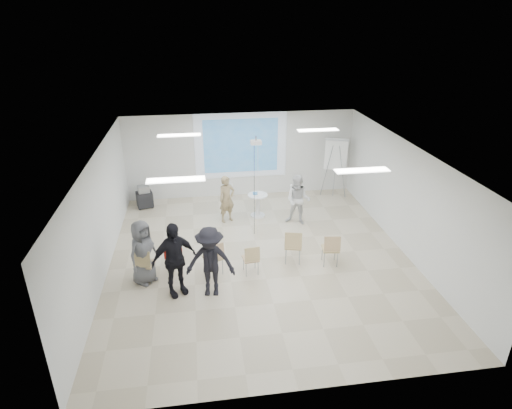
{
  "coord_description": "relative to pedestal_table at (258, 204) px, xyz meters",
  "views": [
    {
      "loc": [
        -1.55,
        -9.86,
        6.13
      ],
      "look_at": [
        0.0,
        0.8,
        1.25
      ],
      "focal_mm": 30.0,
      "sensor_mm": 36.0,
      "label": 1
    }
  ],
  "objects": [
    {
      "name": "floor",
      "position": [
        -0.32,
        -2.62,
        -0.49
      ],
      "size": [
        8.0,
        9.0,
        0.1
      ],
      "primitive_type": "cube",
      "color": "beige",
      "rests_on": "ground"
    },
    {
      "name": "chair_right_far",
      "position": [
        1.45,
        -3.21,
        0.1
      ],
      "size": [
        0.48,
        0.51,
        0.91
      ],
      "rotation": [
        0.0,
        0.0,
        -0.13
      ],
      "color": "tan",
      "rests_on": "floor"
    },
    {
      "name": "chair_left_mid",
      "position": [
        -2.59,
        -2.94,
        0.06
      ],
      "size": [
        0.4,
        0.43,
        0.84
      ],
      "rotation": [
        0.0,
        0.0,
        -0.01
      ],
      "color": "tan",
      "rests_on": "floor"
    },
    {
      "name": "player_right",
      "position": [
        1.17,
        -0.68,
        0.44
      ],
      "size": [
        1.06,
        0.98,
        1.77
      ],
      "primitive_type": "imported",
      "rotation": [
        0.0,
        0.0,
        -0.45
      ],
      "color": "white",
      "rests_on": "floor"
    },
    {
      "name": "fluor_panel_se",
      "position": [
        1.68,
        -4.12,
        2.53
      ],
      "size": [
        1.2,
        0.3,
        0.02
      ],
      "primitive_type": "cube",
      "color": "white",
      "rests_on": "ceiling"
    },
    {
      "name": "laptop",
      "position": [
        -1.61,
        -3.13,
        0.06
      ],
      "size": [
        0.41,
        0.36,
        0.03
      ],
      "primitive_type": "imported",
      "rotation": [
        0.0,
        0.0,
        3.56
      ],
      "color": "black",
      "rests_on": "chair_left_inner"
    },
    {
      "name": "ceiling",
      "position": [
        -0.32,
        -2.62,
        2.61
      ],
      "size": [
        8.0,
        9.0,
        0.1
      ],
      "primitive_type": "cube",
      "color": "white",
      "rests_on": "wall_back"
    },
    {
      "name": "chair_center",
      "position": [
        -0.66,
        -3.33,
        0.05
      ],
      "size": [
        0.43,
        0.45,
        0.83
      ],
      "rotation": [
        0.0,
        0.0,
        0.1
      ],
      "color": "tan",
      "rests_on": "floor"
    },
    {
      "name": "av_cart",
      "position": [
        -3.71,
        1.24,
        -0.08
      ],
      "size": [
        0.61,
        0.54,
        0.78
      ],
      "rotation": [
        0.0,
        0.0,
        0.27
      ],
      "color": "black",
      "rests_on": "floor"
    },
    {
      "name": "chair_right_inner",
      "position": [
        0.5,
        -2.95,
        0.13
      ],
      "size": [
        0.55,
        0.57,
        0.96
      ],
      "rotation": [
        0.0,
        0.0,
        -0.24
      ],
      "color": "tan",
      "rests_on": "floor"
    },
    {
      "name": "ceiling_projector",
      "position": [
        -0.22,
        -1.12,
        2.25
      ],
      "size": [
        0.3,
        0.25,
        3.0
      ],
      "color": "white",
      "rests_on": "ceiling"
    },
    {
      "name": "fluor_panel_sw",
      "position": [
        -2.32,
        -4.12,
        2.53
      ],
      "size": [
        1.2,
        0.3,
        0.02
      ],
      "primitive_type": "cube",
      "color": "white",
      "rests_on": "ceiling"
    },
    {
      "name": "chair_far_left",
      "position": [
        -3.3,
        -3.28,
        0.1
      ],
      "size": [
        0.52,
        0.55,
        0.92
      ],
      "rotation": [
        0.0,
        0.0,
        -0.24
      ],
      "color": "tan",
      "rests_on": "floor"
    },
    {
      "name": "fluor_panel_nw",
      "position": [
        -2.32,
        -0.62,
        2.53
      ],
      "size": [
        1.2,
        0.3,
        0.02
      ],
      "primitive_type": "cube",
      "color": "white",
      "rests_on": "ceiling"
    },
    {
      "name": "fluor_panel_ne",
      "position": [
        1.68,
        -0.62,
        2.53
      ],
      "size": [
        1.2,
        0.3,
        0.02
      ],
      "primitive_type": "cube",
      "color": "white",
      "rests_on": "ceiling"
    },
    {
      "name": "chair_left_inner",
      "position": [
        -1.58,
        -3.22,
        0.11
      ],
      "size": [
        0.58,
        0.6,
        0.92
      ],
      "rotation": [
        0.0,
        0.0,
        0.42
      ],
      "color": "tan",
      "rests_on": "floor"
    },
    {
      "name": "red_jacket",
      "position": [
        -2.59,
        -3.09,
        0.28
      ],
      "size": [
        0.45,
        0.11,
        0.43
      ],
      "primitive_type": "cube",
      "rotation": [
        0.0,
        0.0,
        -0.01
      ],
      "color": "#A31C14",
      "rests_on": "chair_left_mid"
    },
    {
      "name": "controller_left",
      "position": [
        -0.83,
        0.05,
        0.69
      ],
      "size": [
        0.08,
        0.11,
        0.04
      ],
      "primitive_type": "cube",
      "rotation": [
        0.0,
        0.0,
        0.46
      ],
      "color": "white",
      "rests_on": "player_left"
    },
    {
      "name": "flipchart_easel",
      "position": [
        2.93,
        1.23,
        1.13
      ],
      "size": [
        0.86,
        0.69,
        2.13
      ],
      "rotation": [
        0.0,
        0.0,
        -0.38
      ],
      "color": "gray",
      "rests_on": "floor"
    },
    {
      "name": "wall_back",
      "position": [
        -0.32,
        1.93,
        1.06
      ],
      "size": [
        8.0,
        0.1,
        3.0
      ],
      "primitive_type": "cube",
      "color": "silver",
      "rests_on": "floor"
    },
    {
      "name": "controller_right",
      "position": [
        0.99,
        -0.43,
        0.75
      ],
      "size": [
        0.1,
        0.14,
        0.04
      ],
      "primitive_type": "cube",
      "rotation": [
        0.0,
        0.0,
        -0.45
      ],
      "color": "white",
      "rests_on": "player_right"
    },
    {
      "name": "audience_outer",
      "position": [
        -3.29,
        -3.27,
        0.49
      ],
      "size": [
        1.05,
        1.07,
        1.85
      ],
      "primitive_type": "imported",
      "rotation": [
        0.0,
        0.0,
        0.84
      ],
      "color": "#5A5B60",
      "rests_on": "floor"
    },
    {
      "name": "wall_right",
      "position": [
        3.73,
        -2.62,
        1.06
      ],
      "size": [
        0.1,
        9.0,
        3.0
      ],
      "primitive_type": "cube",
      "color": "silver",
      "rests_on": "floor"
    },
    {
      "name": "pedestal_table",
      "position": [
        0.0,
        0.0,
        0.0
      ],
      "size": [
        0.71,
        0.71,
        0.79
      ],
      "rotation": [
        0.0,
        0.0,
        -0.12
      ],
      "color": "white",
      "rests_on": "floor"
    },
    {
      "name": "audience_left",
      "position": [
        -2.52,
        -3.87,
        0.62
      ],
      "size": [
        1.43,
        1.2,
        2.12
      ],
      "primitive_type": "imported",
      "rotation": [
        0.0,
        0.0,
        0.44
      ],
      "color": "black",
      "rests_on": "floor"
    },
    {
      "name": "projection_halo",
      "position": [
        -0.32,
        1.87,
        1.41
      ],
      "size": [
        3.2,
        0.01,
        2.3
      ],
      "primitive_type": "cube",
      "color": "silver",
      "rests_on": "wall_back"
    },
    {
      "name": "audience_mid",
      "position": [
        -1.7,
        -4.02,
        0.55
      ],
      "size": [
        1.38,
        0.9,
        1.99
      ],
      "primitive_type": "imported",
      "rotation": [
        0.0,
        0.0,
        -0.16
      ],
      "color": "black",
      "rests_on": "floor"
    },
    {
      "name": "wall_left",
      "position": [
        -4.37,
        -2.62,
        1.06
      ],
      "size": [
        0.1,
        9.0,
        3.0
      ],
      "primitive_type": "cube",
      "color": "silver",
      "rests_on": "floor"
    },
    {
      "name": "projection_image",
      "position": [
        -0.32,
        1.85,
        1.41
      ],
      "size": [
        2.6,
        0.01,
        1.9
      ],
      "primitive_type": "cube",
      "color": "teal",
      "rests_on": "wall_back"
    },
    {
      "name": "player_left",
      "position": [
        -1.01,
        -0.2,
        0.42
      ],
      "size": [
        0.75,
        0.66,
        1.71
      ],
      "primitive_type": "imported",
      "rotation": [
        0.0,
        0.0,
        0.46
      ],
      "color": "#99845E",
      "rests_on": "floor"
    }
  ]
}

